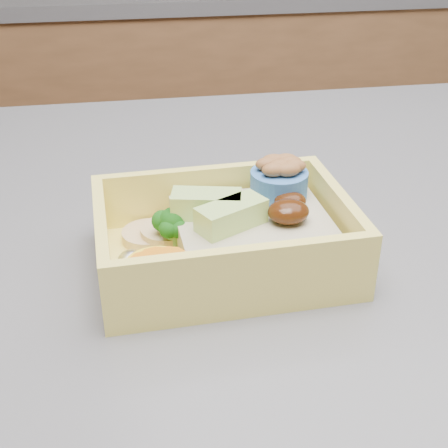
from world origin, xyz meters
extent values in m
cube|color=brown|center=(0.00, 1.20, 0.45)|extent=(3.20, 0.60, 0.90)
cube|color=#3E3D43|center=(0.00, -0.10, 0.90)|extent=(1.24, 0.84, 0.04)
cube|color=#FFEB69|center=(0.14, -0.06, 0.92)|extent=(0.18, 0.13, 0.01)
cube|color=#FFEB69|center=(0.14, 0.00, 0.95)|extent=(0.17, 0.02, 0.04)
cube|color=#FFEB69|center=(0.14, -0.12, 0.95)|extent=(0.17, 0.02, 0.04)
cube|color=#FFEB69|center=(0.23, -0.05, 0.95)|extent=(0.01, 0.11, 0.04)
cube|color=#FFEB69|center=(0.06, -0.06, 0.95)|extent=(0.01, 0.11, 0.04)
cube|color=tan|center=(0.16, -0.06, 0.94)|extent=(0.11, 0.10, 0.03)
ellipsoid|color=#371808|center=(0.19, -0.06, 0.96)|extent=(0.03, 0.03, 0.02)
ellipsoid|color=#371808|center=(0.19, -0.05, 0.96)|extent=(0.02, 0.02, 0.01)
cube|color=#BAE678|center=(0.15, -0.06, 0.96)|extent=(0.05, 0.04, 0.02)
cube|color=#BAE678|center=(0.13, -0.04, 0.96)|extent=(0.05, 0.03, 0.02)
cylinder|color=#74A95B|center=(0.11, -0.05, 0.94)|extent=(0.01, 0.01, 0.02)
sphere|color=#165713|center=(0.11, -0.05, 0.95)|extent=(0.02, 0.02, 0.02)
sphere|color=#165713|center=(0.12, -0.04, 0.95)|extent=(0.02, 0.02, 0.02)
sphere|color=#165713|center=(0.10, -0.04, 0.95)|extent=(0.02, 0.02, 0.02)
sphere|color=#165713|center=(0.11, -0.05, 0.95)|extent=(0.01, 0.01, 0.01)
sphere|color=#165713|center=(0.10, -0.05, 0.95)|extent=(0.01, 0.01, 0.01)
sphere|color=#165713|center=(0.11, -0.04, 0.95)|extent=(0.01, 0.01, 0.01)
cylinder|color=yellow|center=(0.09, -0.09, 0.94)|extent=(0.04, 0.04, 0.02)
cylinder|color=orange|center=(0.09, -0.09, 0.95)|extent=(0.02, 0.02, 0.00)
cylinder|color=orange|center=(0.09, -0.09, 0.95)|extent=(0.02, 0.02, 0.00)
cylinder|color=orange|center=(0.10, -0.09, 0.95)|extent=(0.02, 0.02, 0.00)
cylinder|color=tan|center=(0.09, -0.03, 0.93)|extent=(0.04, 0.04, 0.01)
cylinder|color=tan|center=(0.10, -0.03, 0.94)|extent=(0.04, 0.04, 0.01)
ellipsoid|color=white|center=(0.12, -0.02, 0.94)|extent=(0.02, 0.02, 0.02)
ellipsoid|color=white|center=(0.08, -0.07, 0.94)|extent=(0.02, 0.02, 0.02)
cylinder|color=#3972C4|center=(0.19, -0.02, 0.96)|extent=(0.04, 0.04, 0.02)
ellipsoid|color=brown|center=(0.19, -0.02, 0.98)|extent=(0.02, 0.01, 0.01)
ellipsoid|color=brown|center=(0.20, -0.02, 0.98)|extent=(0.02, 0.01, 0.01)
ellipsoid|color=brown|center=(0.18, -0.02, 0.98)|extent=(0.02, 0.01, 0.01)
ellipsoid|color=brown|center=(0.19, -0.03, 0.98)|extent=(0.02, 0.01, 0.01)
ellipsoid|color=brown|center=(0.18, -0.03, 0.98)|extent=(0.02, 0.01, 0.01)
ellipsoid|color=brown|center=(0.20, -0.03, 0.98)|extent=(0.02, 0.01, 0.01)
ellipsoid|color=brown|center=(0.19, -0.01, 0.98)|extent=(0.02, 0.01, 0.01)
ellipsoid|color=brown|center=(0.20, -0.01, 0.98)|extent=(0.02, 0.01, 0.01)
camera|label=1|loc=(0.08, -0.43, 1.17)|focal=50.00mm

